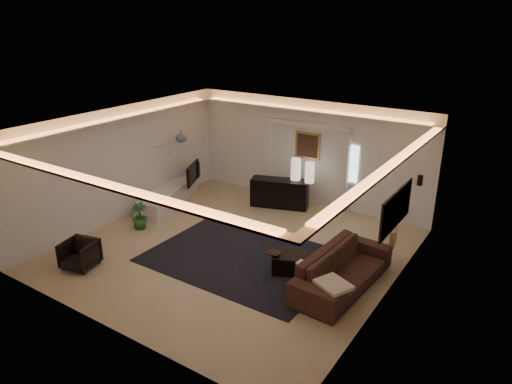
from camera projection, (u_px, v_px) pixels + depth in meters
The scene contains 33 objects.
floor at pixel (234, 249), 10.73m from camera, with size 7.00×7.00×0.00m, color #BCAF8F.
ceiling at pixel (232, 124), 9.69m from camera, with size 7.00×7.00×0.00m, color white.
wall_back at pixel (308, 152), 12.94m from camera, with size 7.00×7.00×0.00m, color white.
wall_front at pixel (104, 255), 7.48m from camera, with size 7.00×7.00×0.00m, color white.
wall_left at pixel (123, 163), 12.01m from camera, with size 7.00×7.00×0.00m, color white.
wall_right at pixel (391, 228), 8.41m from camera, with size 7.00×7.00×0.00m, color white.
cove_soffit at pixel (232, 137), 9.79m from camera, with size 7.00×7.00×0.04m, color silver.
daylight_slit at pixel (353, 164), 12.26m from camera, with size 0.25×0.03×1.00m, color white.
area_rug at pixel (244, 257), 10.37m from camera, with size 4.00×3.00×0.01m, color black.
pilaster_left at pixel (270, 159), 13.58m from camera, with size 0.22×0.20×2.20m, color silver.
pilaster_right at pixel (344, 173), 12.39m from camera, with size 0.22×0.20×2.20m, color silver.
alcove_header at pixel (307, 125), 12.57m from camera, with size 2.52×0.20×0.12m, color silver.
painting_frame at pixel (308, 146), 12.84m from camera, with size 0.74×0.04×0.74m, color tan.
painting_canvas at pixel (307, 146), 12.82m from camera, with size 0.62×0.02×0.62m, color #4C2D1E.
art_panel_frame at pixel (396, 209), 8.57m from camera, with size 0.04×1.64×0.74m, color black.
art_panel_gold at pixel (395, 209), 8.58m from camera, with size 0.02×1.50×0.62m, color tan.
wall_sconce at pixel (420, 180), 10.10m from camera, with size 0.12×0.12×0.22m, color black.
wall_niche at pixel (162, 144), 13.00m from camera, with size 0.10×0.55×0.04m, color silver.
console at pixel (279, 193), 12.95m from camera, with size 1.56×0.49×0.78m, color black.
lamp_left at pixel (296, 169), 12.72m from camera, with size 0.27×0.27×0.60m, color beige.
lamp_right at pixel (310, 172), 12.50m from camera, with size 0.25×0.25×0.56m, color #FFE2C1.
media_ledge at pixel (169, 196), 13.21m from camera, with size 0.65×2.59×0.49m, color silver.
tv at pixel (190, 174), 13.43m from camera, with size 0.13×1.02×0.59m, color black.
figurine at pixel (198, 170), 14.07m from camera, with size 0.15×0.15×0.40m, color #34231B.
ginger_jar at pixel (181, 136), 13.06m from camera, with size 0.31×0.31×0.33m, color #486674.
plant at pixel (139, 216), 11.65m from camera, with size 0.38×0.38×0.67m, color #2A5B28.
sofa at pixel (343, 270), 9.15m from camera, with size 1.00×2.55×0.74m, color #342515.
throw_blanket at pixel (334, 284), 8.32m from camera, with size 0.59×0.48×0.06m, color beige.
throw_pillow at pixel (393, 237), 10.07m from camera, with size 0.11×0.38×0.38m, color #9A7A55.
coffee_table at pixel (298, 263), 9.72m from camera, with size 1.03×0.56×0.39m, color black.
bowl at pixel (274, 253), 9.63m from camera, with size 0.28×0.28×0.07m, color black.
magazine at pixel (304, 263), 9.28m from camera, with size 0.27×0.19×0.03m, color #ECE3C9.
armchair at pixel (80, 254), 9.87m from camera, with size 0.65×0.67×0.61m, color black.
Camera 1 is at (5.68, -7.70, 5.06)m, focal length 32.96 mm.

